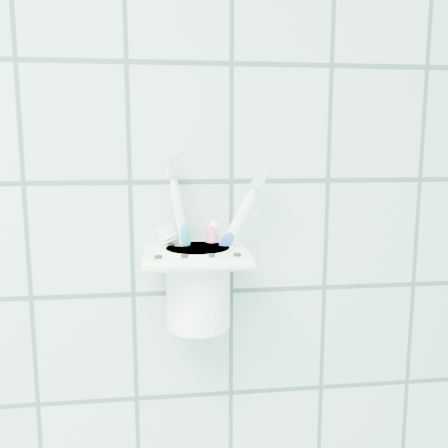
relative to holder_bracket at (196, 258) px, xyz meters
name	(u,v)px	position (x,y,z in m)	size (l,w,h in m)	color
holder_bracket	(196,258)	(0.00, 0.00, 0.00)	(0.13, 0.11, 0.04)	white
cup	(198,284)	(0.00, 0.00, -0.04)	(0.09, 0.09, 0.11)	white
toothbrush_pink	(196,237)	(0.00, 0.02, 0.02)	(0.05, 0.03, 0.22)	white
toothbrush_blue	(207,239)	(0.01, 0.00, 0.02)	(0.03, 0.09, 0.21)	white
toothbrush_orange	(188,235)	(-0.01, 0.02, 0.03)	(0.10, 0.03, 0.22)	white
toothpaste_tube	(199,261)	(0.01, 0.02, -0.01)	(0.07, 0.04, 0.14)	silver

